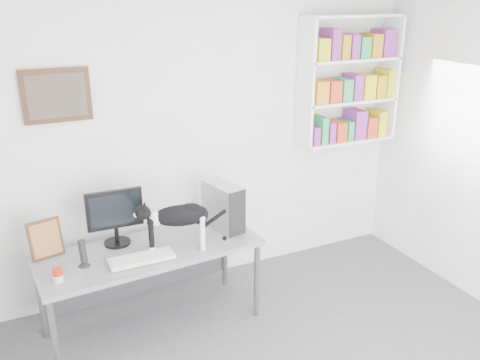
# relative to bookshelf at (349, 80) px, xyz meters

# --- Properties ---
(room) EXTENTS (4.01, 4.01, 2.70)m
(room) POSITION_rel_bookshelf_xyz_m (-1.40, -1.85, -0.50)
(room) COLOR #5B5B61
(room) RESTS_ON ground
(bookshelf) EXTENTS (1.03, 0.28, 1.24)m
(bookshelf) POSITION_rel_bookshelf_xyz_m (0.00, 0.00, 0.00)
(bookshelf) COLOR white
(bookshelf) RESTS_ON room
(wall_art) EXTENTS (0.52, 0.04, 0.42)m
(wall_art) POSITION_rel_bookshelf_xyz_m (-2.70, 0.12, 0.05)
(wall_art) COLOR #4C2818
(wall_art) RESTS_ON room
(desk) EXTENTS (1.80, 0.81, 0.73)m
(desk) POSITION_rel_bookshelf_xyz_m (-2.20, -0.46, -1.48)
(desk) COLOR gray
(desk) RESTS_ON room
(monitor) EXTENTS (0.45, 0.23, 0.48)m
(monitor) POSITION_rel_bookshelf_xyz_m (-2.41, -0.26, -0.88)
(monitor) COLOR black
(monitor) RESTS_ON desk
(keyboard) EXTENTS (0.49, 0.19, 0.04)m
(keyboard) POSITION_rel_bookshelf_xyz_m (-2.31, -0.62, -1.10)
(keyboard) COLOR silver
(keyboard) RESTS_ON desk
(pc_tower) EXTENTS (0.26, 0.43, 0.40)m
(pc_tower) POSITION_rel_bookshelf_xyz_m (-1.51, -0.36, -0.92)
(pc_tower) COLOR #ADADB2
(pc_tower) RESTS_ON desk
(speaker) EXTENTS (0.11, 0.11, 0.22)m
(speaker) POSITION_rel_bookshelf_xyz_m (-2.71, -0.52, -1.01)
(speaker) COLOR black
(speaker) RESTS_ON desk
(leaning_print) EXTENTS (0.27, 0.16, 0.31)m
(leaning_print) POSITION_rel_bookshelf_xyz_m (-2.94, -0.24, -0.96)
(leaning_print) COLOR #4C2818
(leaning_print) RESTS_ON desk
(soup_can) EXTENTS (0.09, 0.09, 0.10)m
(soup_can) POSITION_rel_bookshelf_xyz_m (-2.92, -0.66, -1.07)
(soup_can) COLOR red
(soup_can) RESTS_ON desk
(cat) EXTENTS (0.66, 0.33, 0.40)m
(cat) POSITION_rel_bookshelf_xyz_m (-1.98, -0.58, -0.92)
(cat) COLOR black
(cat) RESTS_ON desk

